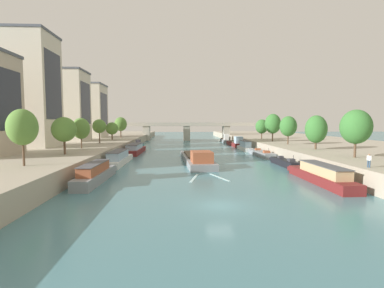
# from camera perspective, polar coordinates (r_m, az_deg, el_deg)

# --- Properties ---
(ground_plane) EXTENTS (400.00, 400.00, 0.00)m
(ground_plane) POSITION_cam_1_polar(r_m,az_deg,el_deg) (27.71, 5.57, -12.14)
(ground_plane) COLOR teal
(quay_left) EXTENTS (36.00, 170.00, 2.57)m
(quay_left) POSITION_cam_1_polar(r_m,az_deg,el_deg) (87.25, -23.79, -0.30)
(quay_left) COLOR #A89E89
(quay_left) RESTS_ON ground
(quay_right) EXTENTS (36.00, 170.00, 2.57)m
(quay_right) POSITION_cam_1_polar(r_m,az_deg,el_deg) (90.39, 22.65, -0.11)
(quay_right) COLOR #A89E89
(quay_right) RESTS_ON ground
(barge_midriver) EXTENTS (5.86, 23.75, 2.94)m
(barge_midriver) POSITION_cam_1_polar(r_m,az_deg,el_deg) (55.08, 0.95, -2.88)
(barge_midriver) COLOR gray
(barge_midriver) RESTS_ON ground
(wake_behind_barge) EXTENTS (5.59, 6.06, 0.03)m
(wake_behind_barge) POSITION_cam_1_polar(r_m,az_deg,el_deg) (40.83, 2.99, -6.70)
(wake_behind_barge) COLOR silver
(wake_behind_barge) RESTS_ON ground
(moored_boat_left_gap_after) EXTENTS (2.57, 13.54, 2.59)m
(moored_boat_left_gap_after) POSITION_cam_1_polar(r_m,az_deg,el_deg) (39.80, -18.65, -5.65)
(moored_boat_left_gap_after) COLOR gray
(moored_boat_left_gap_after) RESTS_ON ground
(moored_boat_left_second) EXTENTS (2.95, 15.04, 2.57)m
(moored_boat_left_second) POSITION_cam_1_polar(r_m,az_deg,el_deg) (55.53, -14.38, -2.77)
(moored_boat_left_second) COLOR silver
(moored_boat_left_second) RESTS_ON ground
(moored_boat_left_upstream) EXTENTS (3.71, 15.96, 2.47)m
(moored_boat_left_upstream) POSITION_cam_1_polar(r_m,az_deg,el_deg) (73.39, -11.28, -1.02)
(moored_boat_left_upstream) COLOR maroon
(moored_boat_left_upstream) RESTS_ON ground
(moored_boat_left_lone) EXTENTS (1.89, 10.36, 2.80)m
(moored_boat_left_lone) POSITION_cam_1_polar(r_m,az_deg,el_deg) (86.81, -10.43, -0.32)
(moored_boat_left_lone) COLOR #23666B
(moored_boat_left_lone) RESTS_ON ground
(moored_boat_right_second) EXTENTS (2.69, 15.34, 2.50)m
(moored_boat_right_second) POSITION_cam_1_polar(r_m,az_deg,el_deg) (40.80, 24.31, -5.63)
(moored_boat_right_second) COLOR maroon
(moored_boat_right_second) RESTS_ON ground
(moored_boat_right_near) EXTENTS (2.12, 10.37, 2.26)m
(moored_boat_right_near) POSITION_cam_1_polar(r_m,az_deg,el_deg) (54.23, 17.94, -3.50)
(moored_boat_right_near) COLOR black
(moored_boat_right_near) RESTS_ON ground
(moored_boat_right_gap_after) EXTENTS (2.88, 13.52, 2.26)m
(moored_boat_right_gap_after) POSITION_cam_1_polar(r_m,az_deg,el_deg) (68.15, 13.59, -1.84)
(moored_boat_right_gap_after) COLOR gray
(moored_boat_right_gap_after) RESTS_ON ground
(moored_boat_right_upstream) EXTENTS (2.25, 10.77, 2.71)m
(moored_boat_right_upstream) POSITION_cam_1_polar(r_m,az_deg,el_deg) (80.48, 10.49, -0.47)
(moored_boat_right_upstream) COLOR silver
(moored_boat_right_upstream) RESTS_ON ground
(moored_boat_right_lone) EXTENTS (3.16, 15.85, 3.31)m
(moored_boat_right_lone) POSITION_cam_1_polar(r_m,az_deg,el_deg) (95.47, 8.67, 0.21)
(moored_boat_right_lone) COLOR maroon
(moored_boat_right_lone) RESTS_ON ground
(moored_boat_right_downstream) EXTENTS (2.71, 13.07, 3.38)m
(moored_boat_right_downstream) POSITION_cam_1_polar(r_m,az_deg,el_deg) (112.16, 6.59, 0.85)
(moored_boat_right_downstream) COLOR gray
(moored_boat_right_downstream) RESTS_ON ground
(tree_left_nearest) EXTENTS (3.53, 3.53, 6.87)m
(tree_left_nearest) POSITION_cam_1_polar(r_m,az_deg,el_deg) (39.98, -30.71, 2.89)
(tree_left_nearest) COLOR brown
(tree_left_nearest) RESTS_ON quay_left
(tree_left_by_lamp) EXTENTS (3.91, 3.91, 6.12)m
(tree_left_by_lamp) POSITION_cam_1_polar(r_m,az_deg,el_deg) (51.32, -24.14, 2.65)
(tree_left_by_lamp) COLOR brown
(tree_left_by_lamp) RESTS_ON quay_left
(tree_left_past_mid) EXTENTS (3.46, 3.46, 6.12)m
(tree_left_past_mid) POSITION_cam_1_polar(r_m,az_deg,el_deg) (61.56, -21.24, 2.90)
(tree_left_past_mid) COLOR brown
(tree_left_past_mid) RESTS_ON quay_left
(tree_left_midway) EXTENTS (3.38, 3.38, 5.99)m
(tree_left_midway) POSITION_cam_1_polar(r_m,az_deg,el_deg) (75.44, -17.98, 3.38)
(tree_left_midway) COLOR brown
(tree_left_midway) RESTS_ON quay_left
(tree_left_distant) EXTENTS (3.57, 3.57, 5.21)m
(tree_left_distant) POSITION_cam_1_polar(r_m,az_deg,el_deg) (87.90, -15.66, 2.99)
(tree_left_distant) COLOR brown
(tree_left_distant) RESTS_ON quay_left
(tree_left_far) EXTENTS (4.11, 4.11, 6.92)m
(tree_left_far) POSITION_cam_1_polar(r_m,az_deg,el_deg) (99.16, -14.03, 3.86)
(tree_left_far) COLOR brown
(tree_left_far) RESTS_ON quay_left
(tree_right_second) EXTENTS (4.45, 4.45, 7.16)m
(tree_right_second) POSITION_cam_1_polar(r_m,az_deg,el_deg) (49.10, 29.86, 2.98)
(tree_right_second) COLOR brown
(tree_right_second) RESTS_ON quay_right
(tree_right_by_lamp) EXTENTS (4.10, 4.10, 6.59)m
(tree_right_by_lamp) POSITION_cam_1_polar(r_m,az_deg,el_deg) (60.27, 23.49, 2.72)
(tree_right_by_lamp) COLOR brown
(tree_right_by_lamp) RESTS_ON quay_right
(tree_right_distant) EXTENTS (3.96, 3.96, 6.67)m
(tree_right_distant) POSITION_cam_1_polar(r_m,az_deg,el_deg) (71.17, 18.63, 3.37)
(tree_right_distant) COLOR brown
(tree_right_distant) RESTS_ON quay_right
(tree_right_end_of_row) EXTENTS (4.28, 4.28, 7.51)m
(tree_right_end_of_row) POSITION_cam_1_polar(r_m,az_deg,el_deg) (81.17, 15.80, 3.90)
(tree_right_end_of_row) COLOR brown
(tree_right_end_of_row) RESTS_ON quay_right
(tree_right_past_mid) EXTENTS (3.88, 3.88, 6.11)m
(tree_right_past_mid) POSITION_cam_1_polar(r_m,az_deg,el_deg) (92.55, 13.72, 3.40)
(tree_right_past_mid) COLOR brown
(tree_right_past_mid) RESTS_ON quay_right
(building_left_tall) EXTENTS (11.40, 10.08, 24.00)m
(building_left_tall) POSITION_cam_1_polar(r_m,az_deg,el_deg) (70.54, -30.03, 9.28)
(building_left_tall) COLOR beige
(building_left_tall) RESTS_ON quay_left
(building_left_corner) EXTENTS (12.46, 10.42, 19.64)m
(building_left_corner) POSITION_cam_1_polar(r_m,az_deg,el_deg) (88.21, -24.16, 6.97)
(building_left_corner) COLOR beige
(building_left_corner) RESTS_ON quay_left
(building_left_far_end) EXTENTS (13.16, 11.37, 18.32)m
(building_left_far_end) POSITION_cam_1_polar(r_m,az_deg,el_deg) (105.90, -20.46, 6.23)
(building_left_far_end) COLOR beige
(building_left_far_end) RESTS_ON quay_left
(bridge_far) EXTENTS (58.08, 4.40, 7.63)m
(bridge_far) POSITION_cam_1_polar(r_m,az_deg,el_deg) (122.28, -1.08, 2.97)
(bridge_far) COLOR #ADA899
(bridge_far) RESTS_ON ground
(person_on_quay) EXTENTS (0.35, 0.46, 1.62)m
(person_on_quay) POSITION_cam_1_polar(r_m,az_deg,el_deg) (39.27, 31.80, -2.66)
(person_on_quay) COLOR navy
(person_on_quay) RESTS_ON quay_right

